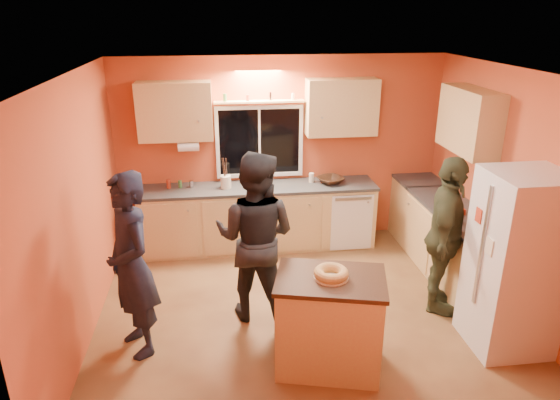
{
  "coord_description": "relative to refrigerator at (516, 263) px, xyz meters",
  "views": [
    {
      "loc": [
        -0.88,
        -4.68,
        3.16
      ],
      "look_at": [
        -0.22,
        0.4,
        1.19
      ],
      "focal_mm": 32.0,
      "sensor_mm": 36.0,
      "label": 1
    }
  ],
  "objects": [
    {
      "name": "ground",
      "position": [
        -1.89,
        0.8,
        -0.9
      ],
      "size": [
        4.5,
        4.5,
        0.0
      ],
      "primitive_type": "plane",
      "color": "brown",
      "rests_on": "ground"
    },
    {
      "name": "room_shell",
      "position": [
        -1.77,
        1.21,
        0.72
      ],
      "size": [
        4.54,
        4.04,
        2.61
      ],
      "color": "#BB5130",
      "rests_on": "ground"
    },
    {
      "name": "back_counter",
      "position": [
        -1.88,
        2.5,
        -0.45
      ],
      "size": [
        4.23,
        0.62,
        0.9
      ],
      "color": "tan",
      "rests_on": "ground"
    },
    {
      "name": "right_counter",
      "position": [
        0.06,
        1.3,
        -0.45
      ],
      "size": [
        0.62,
        1.84,
        0.9
      ],
      "color": "tan",
      "rests_on": "ground"
    },
    {
      "name": "refrigerator",
      "position": [
        0.0,
        0.0,
        0.0
      ],
      "size": [
        0.72,
        0.7,
        1.8
      ],
      "primitive_type": "cube",
      "color": "silver",
      "rests_on": "ground"
    },
    {
      "name": "island",
      "position": [
        -1.82,
        -0.11,
        -0.42
      ],
      "size": [
        1.1,
        0.88,
        0.94
      ],
      "rotation": [
        0.0,
        0.0,
        -0.25
      ],
      "color": "tan",
      "rests_on": "ground"
    },
    {
      "name": "bundt_pastry",
      "position": [
        -1.82,
        -0.11,
        0.08
      ],
      "size": [
        0.31,
        0.31,
        0.09
      ],
      "primitive_type": "torus",
      "color": "tan",
      "rests_on": "island"
    },
    {
      "name": "person_left",
      "position": [
        -3.62,
        0.39,
        0.01
      ],
      "size": [
        0.7,
        0.79,
        1.83
      ],
      "primitive_type": "imported",
      "rotation": [
        0.0,
        0.0,
        -1.08
      ],
      "color": "black",
      "rests_on": "ground"
    },
    {
      "name": "person_center",
      "position": [
        -2.42,
        0.83,
        0.03
      ],
      "size": [
        1.1,
        0.99,
        1.86
      ],
      "primitive_type": "imported",
      "rotation": [
        0.0,
        0.0,
        2.75
      ],
      "color": "black",
      "rests_on": "ground"
    },
    {
      "name": "person_right",
      "position": [
        -0.39,
        0.69,
        -0.02
      ],
      "size": [
        0.86,
        1.12,
        1.76
      ],
      "primitive_type": "imported",
      "rotation": [
        0.0,
        0.0,
        1.09
      ],
      "color": "#343C26",
      "rests_on": "ground"
    },
    {
      "name": "mixing_bowl",
      "position": [
        -1.23,
        2.51,
        0.04
      ],
      "size": [
        0.46,
        0.46,
        0.08
      ],
      "primitive_type": "imported",
      "rotation": [
        0.0,
        0.0,
        0.42
      ],
      "color": "black",
      "rests_on": "back_counter"
    },
    {
      "name": "utensil_crock",
      "position": [
        -2.68,
        2.49,
        0.09
      ],
      "size": [
        0.14,
        0.14,
        0.17
      ],
      "primitive_type": "cylinder",
      "color": "beige",
      "rests_on": "back_counter"
    },
    {
      "name": "potted_plant",
      "position": [
        0.07,
        0.68,
        0.16
      ],
      "size": [
        0.33,
        0.29,
        0.33
      ],
      "primitive_type": "imported",
      "rotation": [
        0.0,
        0.0,
        0.14
      ],
      "color": "gray",
      "rests_on": "right_counter"
    },
    {
      "name": "red_box",
      "position": [
        -0.0,
        1.23,
        0.04
      ],
      "size": [
        0.17,
        0.13,
        0.07
      ],
      "primitive_type": "cube",
      "rotation": [
        0.0,
        0.0,
        0.05
      ],
      "color": "#AC311A",
      "rests_on": "right_counter"
    }
  ]
}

